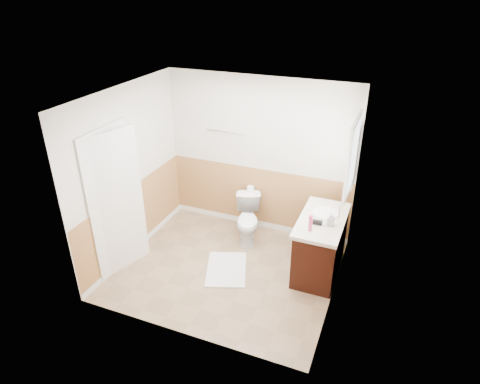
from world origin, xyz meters
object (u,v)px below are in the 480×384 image
at_px(lotion_bottle, 310,223).
at_px(bath_mat, 226,269).
at_px(vanity_cabinet, 320,247).
at_px(soap_dispenser, 331,219).
at_px(toilet, 248,220).

bearing_deg(lotion_bottle, bath_mat, -172.87).
relative_size(bath_mat, vanity_cabinet, 0.73).
xyz_separation_m(bath_mat, lotion_bottle, (1.12, 0.14, 0.95)).
bearing_deg(soap_dispenser, lotion_bottle, -134.07).
relative_size(toilet, bath_mat, 0.87).
bearing_deg(vanity_cabinet, lotion_bottle, -106.01).
height_order(toilet, vanity_cabinet, vanity_cabinet).
distance_m(toilet, bath_mat, 0.93).
relative_size(vanity_cabinet, lotion_bottle, 5.00).
xyz_separation_m(bath_mat, soap_dispenser, (1.34, 0.37, 0.93)).
bearing_deg(vanity_cabinet, bath_mat, -158.15).
distance_m(toilet, vanity_cabinet, 1.28).
distance_m(vanity_cabinet, soap_dispenser, 0.56).
bearing_deg(toilet, bath_mat, -109.88).
distance_m(toilet, soap_dispenser, 1.54).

